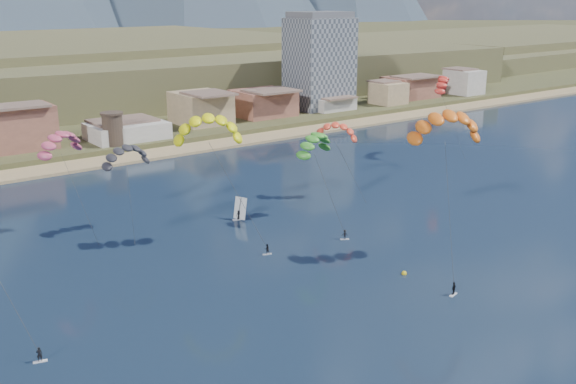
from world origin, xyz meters
The scene contains 14 objects.
ground centered at (0.00, 0.00, 0.00)m, with size 2400.00×2400.00×0.00m, color black.
beach centered at (0.00, 106.00, 0.25)m, with size 2200.00×12.00×0.90m.
foothills centered at (22.39, 232.47, 9.08)m, with size 940.00×210.00×18.00m.
apartment_tower centered at (85.00, 128.00, 17.82)m, with size 20.00×16.00×32.00m.
watchtower centered at (5.00, 114.00, 6.37)m, with size 5.82×5.82×8.60m.
kitesurfer_yellow centered at (-7.45, 43.00, 19.78)m, with size 12.24×14.68×23.21m.
kitesurfer_orange centered at (18.05, 16.88, 21.33)m, with size 16.59×16.34×25.84m.
kitesurfer_green centered at (13.07, 41.66, 14.70)m, with size 10.05×14.94×18.34m.
distant_kite_pink centered at (-25.47, 60.07, 16.80)m, with size 9.66×7.83×19.74m.
distant_kite_dark centered at (-15.86, 56.35, 13.98)m, with size 9.16×6.12×17.07m.
distant_kite_orange centered at (25.68, 50.72, 13.94)m, with size 9.19×8.64×17.11m.
distant_kite_red centered at (69.89, 62.14, 18.77)m, with size 9.53×8.55×21.64m.
windsurfer centered at (2.32, 49.94, 1.31)m, with size 2.41×2.65×4.14m.
buoy centered at (8.46, 14.78, 0.13)m, with size 0.78×0.78×0.78m.
Camera 1 is at (-58.50, -46.29, 39.39)m, focal length 41.05 mm.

